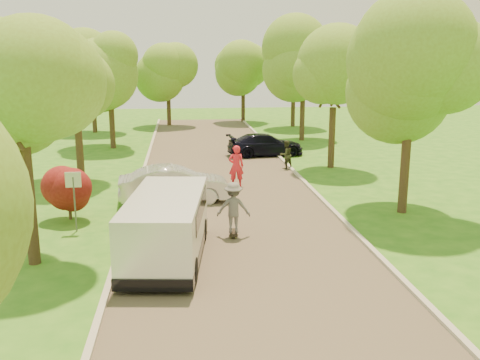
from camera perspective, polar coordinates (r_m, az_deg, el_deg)
name	(u,v)px	position (r m, az deg, el deg)	size (l,w,h in m)	color
ground	(251,267)	(16.19, 1.18, -9.23)	(100.00, 100.00, 0.00)	#2C701A
road	(227,198)	(23.74, -1.35, -1.91)	(8.00, 60.00, 0.01)	#4C4438
curb_left	(135,199)	(23.73, -11.15, -2.02)	(0.18, 60.00, 0.12)	#B2AD9E
curb_right	(317,194)	(24.40, 8.17, -1.49)	(0.18, 60.00, 0.12)	#B2AD9E
street_sign	(74,189)	(19.76, -17.31, -0.92)	(0.55, 0.06, 2.17)	#59595E
red_shrub	(69,192)	(21.40, -17.81, -1.20)	(1.70, 1.70, 1.95)	#382619
tree_l_mida	(27,91)	(16.44, -21.81, 8.78)	(4.71, 4.60, 7.39)	#382619
tree_l_midb	(79,89)	(27.31, -16.77, 9.27)	(4.30, 4.20, 6.62)	#382619
tree_l_far	(112,66)	(37.11, -13.47, 11.70)	(4.92, 4.80, 7.79)	#382619
tree_r_mida	(417,72)	(21.80, 18.38, 10.84)	(5.13, 5.00, 7.95)	#382619
tree_r_midb	(338,80)	(30.12, 10.36, 10.48)	(4.51, 4.40, 7.01)	#382619
tree_r_far	(307,60)	(39.92, 7.14, 12.55)	(5.33, 5.20, 8.34)	#382619
tree_bg_a	(94,67)	(45.36, -15.31, 11.59)	(5.12, 5.00, 7.72)	#382619
tree_bg_b	(297,63)	(47.94, 6.05, 12.30)	(5.12, 5.00, 7.95)	#382619
tree_bg_c	(170,69)	(48.86, -7.47, 11.67)	(4.92, 4.80, 7.33)	#382619
tree_bg_d	(246,65)	(51.23, 0.59, 12.17)	(5.12, 5.00, 7.72)	#382619
minivan	(167,226)	(16.59, -7.84, -4.86)	(2.77, 5.66, 2.03)	silver
silver_sedan	(175,185)	(23.02, -6.97, -0.48)	(1.65, 4.74, 1.56)	silver
dark_sedan	(265,145)	(33.76, 2.72, 3.79)	(1.95, 4.79, 1.39)	black
longboard	(234,233)	(18.81, -0.69, -5.66)	(0.37, 0.95, 0.11)	black
skateboarder	(234,208)	(18.54, -0.70, -2.97)	(1.16, 0.67, 1.80)	slate
person_striped	(236,166)	(25.54, -0.41, 1.49)	(0.74, 0.48, 2.02)	red
person_olive	(286,155)	(29.81, 4.93, 2.71)	(0.78, 0.61, 1.60)	#2F331F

